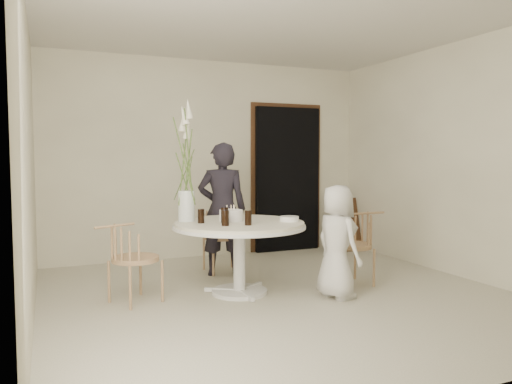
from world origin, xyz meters
name	(u,v)px	position (x,y,z in m)	size (l,w,h in m)	color
ground	(281,296)	(0.00, 0.00, 0.00)	(4.50, 4.50, 0.00)	beige
room_shell	(282,132)	(0.00, 0.00, 1.62)	(4.50, 4.50, 4.50)	silver
doorway	(287,179)	(1.15, 2.19, 1.05)	(1.00, 0.10, 2.10)	black
door_trim	(286,175)	(1.15, 2.23, 1.11)	(1.12, 0.03, 2.22)	#4E2E1B
table	(239,233)	(-0.35, 0.25, 0.62)	(1.33, 1.33, 0.73)	silver
picture_frame	(347,225)	(1.95, 1.81, 0.38)	(0.58, 0.04, 0.77)	#4E2E1B
chair_far	(220,228)	(-0.19, 1.34, 0.51)	(0.45, 0.48, 0.79)	tan
chair_right	(359,237)	(1.00, 0.12, 0.51)	(0.48, 0.45, 0.79)	tan
chair_left	(125,252)	(-1.46, 0.31, 0.50)	(0.56, 0.55, 0.77)	tan
girl	(222,209)	(-0.24, 1.08, 0.77)	(0.56, 0.37, 1.55)	black
boy	(337,242)	(0.48, -0.26, 0.55)	(0.54, 0.35, 1.11)	silver
birthday_cake	(231,215)	(-0.40, 0.34, 0.79)	(0.24, 0.24, 0.16)	white
cola_tumbler_a	(225,218)	(-0.57, 0.03, 0.80)	(0.07, 0.07, 0.15)	black
cola_tumbler_b	(248,218)	(-0.36, -0.01, 0.80)	(0.07, 0.07, 0.14)	black
cola_tumbler_c	(201,216)	(-0.73, 0.31, 0.80)	(0.06, 0.06, 0.14)	black
cola_tumbler_d	(225,215)	(-0.52, 0.21, 0.81)	(0.07, 0.07, 0.16)	black
plate_stack	(289,219)	(0.14, 0.11, 0.75)	(0.20, 0.20, 0.05)	white
flower_vase	(186,174)	(-0.82, 0.51, 1.21)	(0.17, 0.17, 1.23)	white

